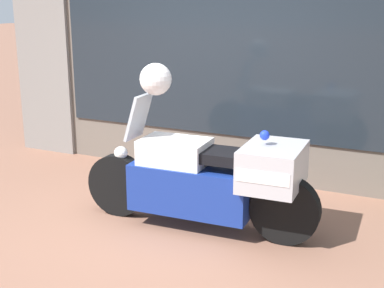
# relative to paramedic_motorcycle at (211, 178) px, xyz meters

# --- Properties ---
(ground_plane) EXTENTS (60.00, 60.00, 0.00)m
(ground_plane) POSITION_rel_paramedic_motorcycle_xyz_m (-0.63, -0.24, -0.53)
(ground_plane) COLOR #8E604C
(shop_building) EXTENTS (6.14, 0.55, 3.91)m
(shop_building) POSITION_rel_paramedic_motorcycle_xyz_m (-1.04, 1.76, 1.43)
(shop_building) COLOR #6B6056
(shop_building) RESTS_ON ground
(window_display) EXTENTS (4.80, 0.30, 2.00)m
(window_display) POSITION_rel_paramedic_motorcycle_xyz_m (-0.26, 1.79, -0.06)
(window_display) COLOR slate
(window_display) RESTS_ON ground
(paramedic_motorcycle) EXTENTS (2.40, 0.72, 1.30)m
(paramedic_motorcycle) POSITION_rel_paramedic_motorcycle_xyz_m (0.00, 0.00, 0.00)
(paramedic_motorcycle) COLOR black
(paramedic_motorcycle) RESTS_ON ground
(white_helmet) EXTENTS (0.31, 0.31, 0.31)m
(white_helmet) POSITION_rel_paramedic_motorcycle_xyz_m (-0.57, -0.02, 0.91)
(white_helmet) COLOR white
(white_helmet) RESTS_ON paramedic_motorcycle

